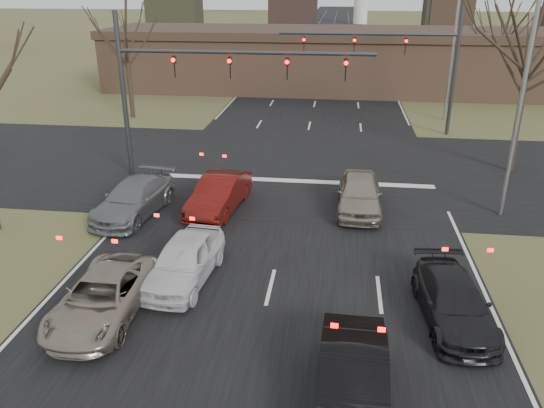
% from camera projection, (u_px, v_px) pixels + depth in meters
% --- Properties ---
extents(ground, '(360.00, 360.00, 0.00)m').
position_uv_depth(ground, '(256.00, 345.00, 14.53)').
color(ground, brown).
rests_on(ground, ground).
extents(road_main, '(14.00, 300.00, 0.02)m').
position_uv_depth(road_main, '(326.00, 57.00, 69.38)').
color(road_main, black).
rests_on(road_main, ground).
extents(road_cross, '(200.00, 14.00, 0.02)m').
position_uv_depth(road_cross, '(299.00, 168.00, 28.24)').
color(road_cross, black).
rests_on(road_cross, ground).
extents(building, '(42.40, 10.40, 5.30)m').
position_uv_depth(building, '(341.00, 59.00, 48.00)').
color(building, brown).
rests_on(building, ground).
extents(mast_arm_near, '(12.12, 0.24, 8.00)m').
position_uv_depth(mast_arm_near, '(188.00, 76.00, 25.05)').
color(mast_arm_near, '#383A3D').
rests_on(mast_arm_near, ground).
extents(mast_arm_far, '(11.12, 0.24, 8.00)m').
position_uv_depth(mast_arm_far, '(410.00, 54.00, 32.90)').
color(mast_arm_far, '#383A3D').
rests_on(mast_arm_far, ground).
extents(streetlight_right_near, '(2.34, 0.25, 10.00)m').
position_uv_depth(streetlight_right_near, '(519.00, 83.00, 20.49)').
color(streetlight_right_near, gray).
rests_on(streetlight_right_near, ground).
extents(streetlight_right_far, '(2.34, 0.25, 10.00)m').
position_uv_depth(streetlight_right_far, '(451.00, 39.00, 35.97)').
color(streetlight_right_far, gray).
rests_on(streetlight_right_far, ground).
extents(tree_left_far, '(5.70, 5.70, 9.50)m').
position_uv_depth(tree_left_far, '(122.00, 11.00, 36.03)').
color(tree_left_far, black).
rests_on(tree_left_far, ground).
extents(tree_right_far, '(5.40, 5.40, 9.00)m').
position_uv_depth(tree_right_far, '(509.00, 12.00, 42.10)').
color(tree_right_far, black).
rests_on(tree_right_far, ground).
extents(car_silver_suv, '(2.20, 4.75, 1.32)m').
position_uv_depth(car_silver_suv, '(103.00, 296.00, 15.58)').
color(car_silver_suv, gray).
rests_on(car_silver_suv, ground).
extents(car_white_sedan, '(2.16, 4.53, 1.49)m').
position_uv_depth(car_white_sedan, '(184.00, 260.00, 17.43)').
color(car_white_sedan, silver).
rests_on(car_white_sedan, ground).
extents(car_black_hatch, '(1.65, 4.52, 1.48)m').
position_uv_depth(car_black_hatch, '(353.00, 382.00, 12.15)').
color(car_black_hatch, black).
rests_on(car_black_hatch, ground).
extents(car_charcoal_sedan, '(2.16, 4.56, 1.28)m').
position_uv_depth(car_charcoal_sedan, '(454.00, 302.00, 15.35)').
color(car_charcoal_sedan, black).
rests_on(car_charcoal_sedan, ground).
extents(car_grey_ahead, '(2.70, 5.22, 1.45)m').
position_uv_depth(car_grey_ahead, '(134.00, 199.00, 22.42)').
color(car_grey_ahead, slate).
rests_on(car_grey_ahead, ground).
extents(car_red_ahead, '(2.19, 4.77, 1.51)m').
position_uv_depth(car_red_ahead, '(219.00, 194.00, 22.83)').
color(car_red_ahead, '#540F0C').
rests_on(car_red_ahead, ground).
extents(car_silver_ahead, '(1.92, 4.60, 1.56)m').
position_uv_depth(car_silver_ahead, '(359.00, 193.00, 22.81)').
color(car_silver_ahead, gray).
rests_on(car_silver_ahead, ground).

